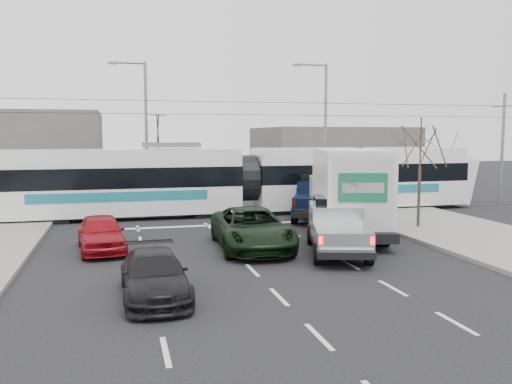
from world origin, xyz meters
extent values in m
plane|color=black|center=(0.00, 0.00, 0.00)|extent=(120.00, 120.00, 0.00)
cube|color=gray|center=(9.00, 0.00, 0.07)|extent=(6.00, 60.00, 0.15)
cube|color=#33302D|center=(0.00, 10.00, 0.01)|extent=(60.00, 1.60, 0.03)
cube|color=slate|center=(12.00, 24.00, 2.50)|extent=(12.00, 10.00, 5.00)
cylinder|color=#47382B|center=(7.60, 2.50, 1.52)|extent=(0.14, 0.14, 2.75)
cylinder|color=#47382B|center=(7.60, 2.50, 4.03)|extent=(0.07, 0.07, 2.25)
cylinder|color=black|center=(6.60, 6.50, 1.95)|extent=(0.12, 0.12, 3.60)
cube|color=black|center=(6.40, 6.50, 3.25)|extent=(0.28, 0.28, 0.95)
cylinder|color=#FF0C07|center=(6.25, 6.50, 3.55)|extent=(0.06, 0.20, 0.20)
cylinder|color=orange|center=(6.25, 6.50, 3.25)|extent=(0.06, 0.20, 0.20)
cylinder|color=#05330C|center=(6.25, 6.50, 2.95)|extent=(0.06, 0.20, 0.20)
cube|color=white|center=(6.58, 6.35, 2.45)|extent=(0.02, 0.30, 0.40)
cylinder|color=slate|center=(7.50, 14.00, 4.50)|extent=(0.20, 0.20, 9.00)
cylinder|color=slate|center=(6.50, 14.00, 8.90)|extent=(2.00, 0.14, 0.14)
cube|color=slate|center=(5.50, 14.00, 8.85)|extent=(0.55, 0.25, 0.14)
cylinder|color=slate|center=(-4.00, 16.00, 4.50)|extent=(0.20, 0.20, 9.00)
cylinder|color=slate|center=(-5.00, 16.00, 8.90)|extent=(2.00, 0.14, 0.14)
cube|color=slate|center=(-6.00, 16.00, 8.85)|extent=(0.55, 0.25, 0.14)
cylinder|color=black|center=(0.00, 10.00, 5.50)|extent=(60.00, 0.03, 0.03)
cylinder|color=black|center=(0.00, 10.00, 6.20)|extent=(60.00, 0.03, 0.03)
cylinder|color=slate|center=(18.00, 10.00, 3.50)|extent=(0.20, 0.20, 7.00)
cube|color=white|center=(-5.81, 9.41, 1.01)|extent=(12.70, 2.82, 1.54)
cube|color=black|center=(-5.81, 9.41, 2.20)|extent=(12.76, 2.85, 1.05)
cube|color=white|center=(-5.81, 9.41, 3.14)|extent=(12.70, 2.71, 0.98)
cube|color=#1A7383|center=(-5.79, 8.07, 1.29)|extent=(8.87, 0.13, 0.49)
cube|color=white|center=(7.96, 9.58, 1.01)|extent=(12.70, 2.82, 1.54)
cube|color=black|center=(7.96, 9.58, 2.20)|extent=(12.76, 2.85, 1.05)
cube|color=white|center=(7.96, 9.58, 3.14)|extent=(12.70, 2.71, 0.98)
cube|color=#1A7383|center=(7.98, 8.24, 1.29)|extent=(8.87, 0.13, 0.49)
cylinder|color=black|center=(1.08, 9.50, 1.99)|extent=(1.02, 2.56, 2.55)
cube|color=slate|center=(-3.05, 9.44, 3.86)|extent=(2.97, 1.63, 0.25)
cube|color=black|center=(-9.25, 9.36, 0.18)|extent=(2.00, 2.28, 0.35)
cube|color=black|center=(-0.99, 9.47, 0.18)|extent=(2.00, 2.28, 0.35)
cube|color=black|center=(3.14, 9.52, 0.18)|extent=(2.00, 2.28, 0.35)
cube|color=black|center=(11.40, 9.63, 0.18)|extent=(2.00, 2.28, 0.35)
cube|color=black|center=(1.94, -1.37, 0.52)|extent=(3.34, 5.76, 0.24)
cube|color=silver|center=(2.22, -0.43, 1.18)|extent=(2.42, 2.72, 1.08)
cube|color=black|center=(2.25, -0.34, 1.74)|extent=(2.00, 2.02, 0.52)
cube|color=silver|center=(2.59, 0.83, 0.96)|extent=(1.99, 1.45, 0.52)
cube|color=silver|center=(1.61, -2.52, 0.89)|extent=(2.46, 2.88, 0.61)
cube|color=silver|center=(1.20, -3.88, 0.64)|extent=(1.71, 0.65, 0.17)
cube|color=#FF0C07|center=(0.44, -3.54, 0.99)|extent=(0.15, 0.11, 0.26)
cube|color=#FF0C07|center=(2.03, -4.01, 0.99)|extent=(0.15, 0.11, 0.26)
cylinder|color=black|center=(1.61, 0.55, 0.38)|extent=(0.47, 0.80, 0.75)
cylinder|color=black|center=(3.27, 0.06, 0.38)|extent=(0.47, 0.80, 0.75)
cylinder|color=black|center=(0.62, -2.80, 0.38)|extent=(0.47, 0.80, 0.75)
cylinder|color=black|center=(2.28, -3.29, 0.38)|extent=(0.47, 0.80, 0.75)
cube|color=black|center=(3.69, 1.78, 0.59)|extent=(4.35, 7.96, 0.38)
cube|color=white|center=(4.39, 4.56, 1.51)|extent=(2.83, 2.36, 1.73)
cube|color=black|center=(4.43, 4.71, 2.16)|extent=(2.35, 1.69, 0.65)
cube|color=silver|center=(3.51, 1.05, 2.18)|extent=(3.76, 5.61, 3.18)
cube|color=silver|center=(2.89, -1.42, 2.18)|extent=(2.22, 0.61, 2.80)
cube|color=#16603A|center=(2.87, -1.48, 2.44)|extent=(1.76, 0.46, 1.08)
cube|color=black|center=(2.83, -1.66, 0.49)|extent=(2.33, 0.83, 0.19)
cylinder|color=black|center=(3.18, 4.40, 0.49)|extent=(0.55, 1.02, 0.97)
cylinder|color=black|center=(5.39, 3.84, 0.49)|extent=(0.55, 1.02, 0.97)
cylinder|color=black|center=(2.07, 0.01, 0.54)|extent=(0.58, 1.13, 1.08)
cylinder|color=black|center=(4.28, -0.55, 0.54)|extent=(0.58, 1.13, 1.08)
cube|color=black|center=(4.08, 6.58, 0.58)|extent=(4.01, 5.64, 0.27)
cube|color=black|center=(4.48, 7.45, 1.33)|extent=(2.68, 2.83, 1.22)
cube|color=black|center=(4.53, 7.55, 1.96)|extent=(2.18, 2.15, 0.58)
cube|color=black|center=(5.02, 8.61, 1.08)|extent=(2.09, 1.65, 0.58)
cube|color=black|center=(3.59, 5.52, 1.01)|extent=(2.75, 2.97, 0.69)
cube|color=silver|center=(3.02, 4.27, 0.72)|extent=(1.72, 0.93, 0.19)
cube|color=#590505|center=(2.28, 4.73, 1.11)|extent=(0.17, 0.14, 0.30)
cube|color=#590505|center=(3.84, 4.00, 1.11)|extent=(0.17, 0.14, 0.30)
cylinder|color=black|center=(3.98, 8.50, 0.42)|extent=(0.63, 0.90, 0.85)
cylinder|color=black|center=(5.62, 7.75, 0.42)|extent=(0.63, 0.90, 0.85)
cylinder|color=black|center=(2.55, 5.42, 0.42)|extent=(0.63, 0.90, 0.85)
cylinder|color=black|center=(4.19, 4.66, 0.42)|extent=(0.63, 0.90, 0.85)
imported|color=black|center=(-0.91, 0.25, 0.79)|extent=(2.88, 5.78, 1.57)
imported|color=maroon|center=(-6.51, 1.26, 0.69)|extent=(2.02, 4.19, 1.38)
imported|color=black|center=(-4.97, -5.22, 0.61)|extent=(1.79, 4.26, 1.23)
camera|label=1|loc=(-5.84, -19.67, 4.36)|focal=38.00mm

